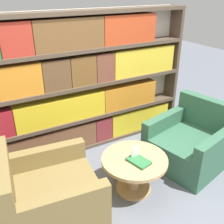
{
  "coord_description": "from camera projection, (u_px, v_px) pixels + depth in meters",
  "views": [
    {
      "loc": [
        -1.38,
        -1.79,
        2.2
      ],
      "look_at": [
        0.02,
        0.68,
        0.81
      ],
      "focal_mm": 42.0,
      "sensor_mm": 36.0,
      "label": 1
    }
  ],
  "objects": [
    {
      "name": "table_sign",
      "position": [
        135.0,
        154.0,
        2.9
      ],
      "size": [
        0.09,
        0.06,
        0.15
      ],
      "color": "black",
      "rests_on": "coffee_table"
    },
    {
      "name": "coffee_table",
      "position": [
        134.0,
        167.0,
        2.98
      ],
      "size": [
        0.75,
        0.75,
        0.45
      ],
      "color": "tan",
      "rests_on": "ground_plane"
    },
    {
      "name": "armchair_right",
      "position": [
        191.0,
        143.0,
        3.52
      ],
      "size": [
        1.11,
        1.07,
        0.82
      ],
      "rotation": [
        0.0,
        0.0,
        -1.35
      ],
      "color": "#336047",
      "rests_on": "ground_plane"
    },
    {
      "name": "bookshelf",
      "position": [
        85.0,
        85.0,
        3.61
      ],
      "size": [
        3.07,
        0.3,
        1.92
      ],
      "color": "silver",
      "rests_on": "ground_plane"
    },
    {
      "name": "armchair_left",
      "position": [
        48.0,
        196.0,
        2.64
      ],
      "size": [
        1.04,
        0.98,
        0.82
      ],
      "rotation": [
        0.0,
        0.0,
        1.46
      ],
      "color": "olive",
      "rests_on": "ground_plane"
    },
    {
      "name": "stray_book",
      "position": [
        139.0,
        161.0,
        2.86
      ],
      "size": [
        0.22,
        0.28,
        0.03
      ],
      "color": "#2D703D",
      "rests_on": "coffee_table"
    },
    {
      "name": "ground_plane",
      "position": [
        140.0,
        199.0,
        2.98
      ],
      "size": [
        14.0,
        14.0,
        0.0
      ],
      "primitive_type": "plane",
      "color": "slate"
    }
  ]
}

